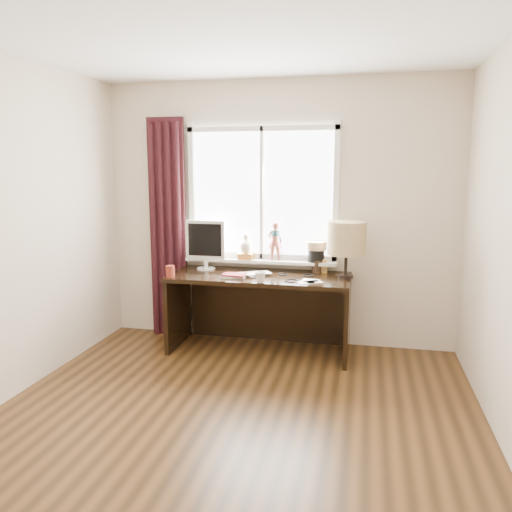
% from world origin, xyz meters
% --- Properties ---
extents(floor, '(3.50, 4.00, 0.00)m').
position_xyz_m(floor, '(0.00, 0.00, 0.00)').
color(floor, '#523216').
rests_on(floor, ground).
extents(ceiling, '(3.50, 4.00, 0.00)m').
position_xyz_m(ceiling, '(0.00, 0.00, 2.60)').
color(ceiling, white).
rests_on(ceiling, wall_back).
extents(wall_back, '(3.50, 0.00, 2.60)m').
position_xyz_m(wall_back, '(0.00, 2.00, 1.30)').
color(wall_back, beige).
rests_on(wall_back, ground).
extents(laptop, '(0.44, 0.39, 0.03)m').
position_xyz_m(laptop, '(-0.16, 1.58, 0.76)').
color(laptop, silver).
rests_on(laptop, desk).
extents(mug, '(0.13, 0.13, 0.10)m').
position_xyz_m(mug, '(-0.03, 1.33, 0.80)').
color(mug, white).
rests_on(mug, desk).
extents(red_cup, '(0.08, 0.08, 0.11)m').
position_xyz_m(red_cup, '(-0.89, 1.36, 0.80)').
color(red_cup, maroon).
rests_on(red_cup, desk).
extents(window, '(1.52, 0.20, 1.40)m').
position_xyz_m(window, '(-0.15, 1.95, 1.30)').
color(window, white).
rests_on(window, ground).
extents(curtain, '(0.38, 0.09, 2.25)m').
position_xyz_m(curtain, '(-1.13, 1.91, 1.12)').
color(curtain, black).
rests_on(curtain, floor).
extents(desk, '(1.70, 0.70, 0.75)m').
position_xyz_m(desk, '(-0.10, 1.73, 0.51)').
color(desk, black).
rests_on(desk, floor).
extents(monitor, '(0.40, 0.18, 0.49)m').
position_xyz_m(monitor, '(-0.68, 1.78, 1.03)').
color(monitor, beige).
rests_on(monitor, desk).
extents(notebook_stack, '(0.24, 0.18, 0.03)m').
position_xyz_m(notebook_stack, '(-0.31, 1.49, 0.77)').
color(notebook_stack, beige).
rests_on(notebook_stack, desk).
extents(brush_holder, '(0.09, 0.09, 0.25)m').
position_xyz_m(brush_holder, '(0.42, 1.86, 0.81)').
color(brush_holder, black).
rests_on(brush_holder, desk).
extents(icon_frame, '(0.10, 0.02, 0.13)m').
position_xyz_m(icon_frame, '(0.46, 1.87, 0.81)').
color(icon_frame, gold).
rests_on(icon_frame, desk).
extents(table_lamp, '(0.35, 0.35, 0.52)m').
position_xyz_m(table_lamp, '(0.70, 1.68, 1.11)').
color(table_lamp, black).
rests_on(table_lamp, desk).
extents(loose_papers, '(0.25, 0.25, 0.00)m').
position_xyz_m(loose_papers, '(0.40, 1.46, 0.75)').
color(loose_papers, white).
rests_on(loose_papers, desk).
extents(desk_cables, '(0.37, 0.41, 0.01)m').
position_xyz_m(desk_cables, '(0.24, 1.59, 0.75)').
color(desk_cables, black).
rests_on(desk_cables, desk).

